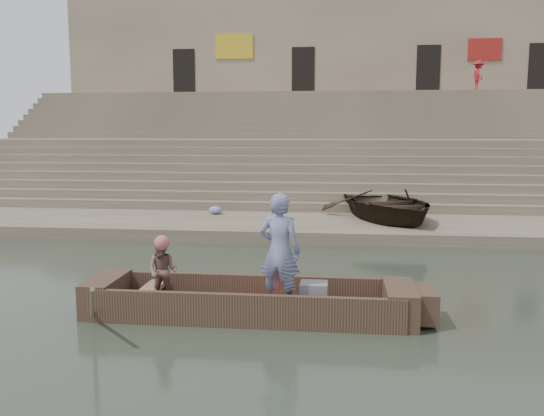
% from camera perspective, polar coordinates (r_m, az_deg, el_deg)
% --- Properties ---
extents(ground, '(120.00, 120.00, 0.00)m').
position_cam_1_polar(ground, '(9.75, 6.13, -11.19)').
color(ground, '#2D3729').
rests_on(ground, ground).
extents(lower_landing, '(32.00, 4.00, 0.40)m').
position_cam_1_polar(lower_landing, '(17.48, 6.37, -2.04)').
color(lower_landing, gray).
rests_on(lower_landing, ground).
extents(mid_landing, '(32.00, 3.00, 2.80)m').
position_cam_1_polar(mid_landing, '(24.79, 6.50, 3.64)').
color(mid_landing, gray).
rests_on(mid_landing, ground).
extents(upper_landing, '(32.00, 3.00, 5.20)m').
position_cam_1_polar(upper_landing, '(31.73, 6.56, 6.70)').
color(upper_landing, gray).
rests_on(upper_landing, ground).
extents(ghat_steps, '(32.00, 11.00, 5.20)m').
position_cam_1_polar(ghat_steps, '(26.45, 6.52, 4.76)').
color(ghat_steps, gray).
rests_on(ghat_steps, ground).
extents(building_wall, '(32.00, 5.07, 11.20)m').
position_cam_1_polar(building_wall, '(35.80, 6.65, 11.62)').
color(building_wall, tan).
rests_on(building_wall, ground).
extents(main_rowboat, '(5.00, 1.30, 0.22)m').
position_cam_1_polar(main_rowboat, '(9.92, -2.36, -10.14)').
color(main_rowboat, brown).
rests_on(main_rowboat, ground).
extents(rowboat_trim, '(6.04, 2.63, 1.78)m').
position_cam_1_polar(rowboat_trim, '(9.83, -1.14, -9.12)').
color(rowboat_trim, brown).
rests_on(rowboat_trim, ground).
extents(standing_man, '(0.80, 0.63, 1.94)m').
position_cam_1_polar(standing_man, '(9.39, 0.79, -4.35)').
color(standing_man, navy).
rests_on(standing_man, main_rowboat).
extents(rowing_man, '(0.57, 0.46, 1.11)m').
position_cam_1_polar(rowing_man, '(9.96, -10.94, -6.25)').
color(rowing_man, '#25715A').
rests_on(rowing_man, main_rowboat).
extents(television, '(0.46, 0.42, 0.40)m').
position_cam_1_polar(television, '(9.73, 4.15, -8.62)').
color(television, gray).
rests_on(television, main_rowboat).
extents(beached_rowboat, '(4.67, 5.50, 0.97)m').
position_cam_1_polar(beached_rowboat, '(18.06, 11.51, 0.36)').
color(beached_rowboat, '#2D2116').
rests_on(beached_rowboat, lower_landing).
extents(pedestrian, '(0.67, 1.05, 1.55)m').
position_cam_1_polar(pedestrian, '(31.78, 20.02, 12.39)').
color(pedestrian, '#A61C22').
rests_on(pedestrian, upper_landing).
extents(cloth_bundles, '(13.68, 1.53, 0.26)m').
position_cam_1_polar(cloth_bundles, '(18.64, 19.82, -0.81)').
color(cloth_bundles, '#3F5999').
rests_on(cloth_bundles, lower_landing).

